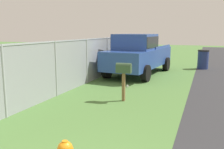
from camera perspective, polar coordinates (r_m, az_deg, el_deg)
mailbox at (r=7.96m, az=2.68°, el=0.85°), size 0.23×0.50×1.24m
pickup_truck at (r=12.95m, az=6.00°, el=4.82°), size 5.56×2.64×2.09m
trash_bin at (r=15.84m, az=20.04°, el=3.25°), size 0.65×0.65×1.14m
fence_section at (r=10.82m, az=-5.81°, el=3.41°), size 14.30×0.07×1.91m
litter_cup_midfield_b at (r=10.15m, az=3.60°, el=-2.63°), size 0.13×0.12×0.08m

